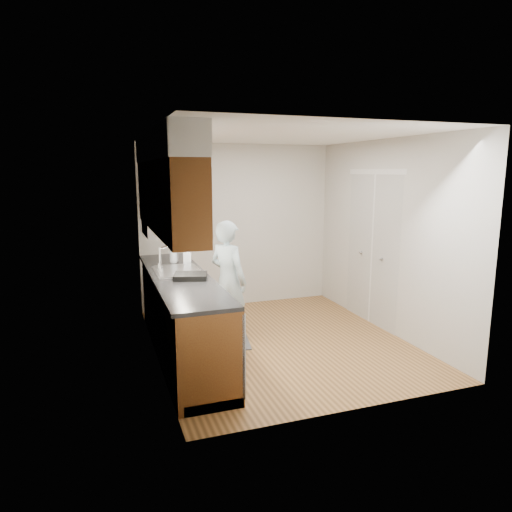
% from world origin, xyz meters
% --- Properties ---
extents(floor, '(3.50, 3.50, 0.00)m').
position_xyz_m(floor, '(0.00, 0.00, 0.00)').
color(floor, '#9F6F3C').
rests_on(floor, ground).
extents(ceiling, '(3.50, 3.50, 0.00)m').
position_xyz_m(ceiling, '(0.00, 0.00, 2.50)').
color(ceiling, white).
rests_on(ceiling, wall_left).
extents(wall_left, '(0.02, 3.50, 2.50)m').
position_xyz_m(wall_left, '(-1.50, 0.00, 1.25)').
color(wall_left, beige).
rests_on(wall_left, floor).
extents(wall_right, '(0.02, 3.50, 2.50)m').
position_xyz_m(wall_right, '(1.50, 0.00, 1.25)').
color(wall_right, beige).
rests_on(wall_right, floor).
extents(wall_back, '(3.00, 0.02, 2.50)m').
position_xyz_m(wall_back, '(0.00, 1.75, 1.25)').
color(wall_back, beige).
rests_on(wall_back, floor).
extents(counter, '(0.64, 2.80, 1.30)m').
position_xyz_m(counter, '(-1.20, -0.00, 0.49)').
color(counter, brown).
rests_on(counter, floor).
extents(upper_cabinets, '(0.47, 2.80, 1.21)m').
position_xyz_m(upper_cabinets, '(-1.33, 0.05, 1.95)').
color(upper_cabinets, brown).
rests_on(upper_cabinets, wall_left).
extents(closet_door, '(0.02, 1.22, 2.05)m').
position_xyz_m(closet_door, '(1.49, 0.30, 1.02)').
color(closet_door, silver).
rests_on(closet_door, wall_right).
extents(floor_mat, '(0.61, 0.87, 0.02)m').
position_xyz_m(floor_mat, '(-0.57, 0.28, 0.01)').
color(floor_mat, '#5A5A5D').
rests_on(floor_mat, floor).
extents(person, '(0.65, 0.72, 1.69)m').
position_xyz_m(person, '(-0.57, 0.28, 0.86)').
color(person, '#A2BCC5').
rests_on(person, floor_mat).
extents(soap_bottle_a, '(0.12, 0.12, 0.26)m').
position_xyz_m(soap_bottle_a, '(-1.17, 0.73, 1.07)').
color(soap_bottle_a, silver).
rests_on(soap_bottle_a, counter).
extents(soap_bottle_b, '(0.12, 0.12, 0.22)m').
position_xyz_m(soap_bottle_b, '(-1.00, 0.64, 1.05)').
color(soap_bottle_b, silver).
rests_on(soap_bottle_b, counter).
extents(steel_can, '(0.08, 0.08, 0.12)m').
position_xyz_m(steel_can, '(-1.12, 0.83, 1.00)').
color(steel_can, '#A5A5AA').
rests_on(steel_can, counter).
extents(dish_rack, '(0.42, 0.38, 0.06)m').
position_xyz_m(dish_rack, '(-1.13, -0.20, 0.97)').
color(dish_rack, black).
rests_on(dish_rack, counter).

